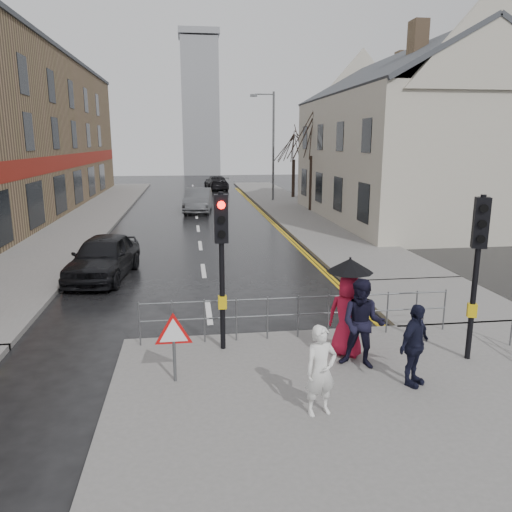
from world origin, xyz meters
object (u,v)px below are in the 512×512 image
object	(u,v)px
pedestrian_b	(362,324)
car_mid	(198,200)
pedestrian_a	(321,371)
pedestrian_d	(414,345)
pedestrian_with_umbrella	(348,304)
car_parked	(103,257)

from	to	relation	value
pedestrian_b	car_mid	bearing A→B (deg)	123.78
pedestrian_a	pedestrian_d	size ratio (longest dim) A/B	0.98
car_mid	pedestrian_a	bearing A→B (deg)	-81.20
pedestrian_with_umbrella	car_parked	distance (m)	9.67
pedestrian_d	car_parked	bearing A→B (deg)	91.52
pedestrian_b	pedestrian_with_umbrella	size ratio (longest dim) A/B	0.86
pedestrian_a	pedestrian_with_umbrella	xyz separation A→B (m)	(1.16, 2.19, 0.37)
pedestrian_d	pedestrian_a	bearing A→B (deg)	164.80
pedestrian_b	pedestrian_d	world-z (taller)	pedestrian_b
pedestrian_a	car_mid	xyz separation A→B (m)	(-1.44, 25.74, -0.14)
car_mid	pedestrian_with_umbrella	bearing A→B (deg)	-78.10
pedestrian_d	car_parked	size ratio (longest dim) A/B	0.36
pedestrian_a	pedestrian_d	xyz separation A→B (m)	(1.96, 0.76, 0.01)
car_parked	car_mid	world-z (taller)	car_mid
pedestrian_a	pedestrian_d	bearing A→B (deg)	8.44
pedestrian_with_umbrella	pedestrian_d	world-z (taller)	pedestrian_with_umbrella
pedestrian_d	pedestrian_with_umbrella	bearing A→B (deg)	82.68
pedestrian_b	pedestrian_with_umbrella	xyz separation A→B (m)	(-0.11, 0.58, 0.23)
pedestrian_a	car_parked	distance (m)	10.86
pedestrian_b	car_parked	world-z (taller)	pedestrian_b
car_parked	car_mid	bearing A→B (deg)	85.49
pedestrian_b	pedestrian_d	distance (m)	1.11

